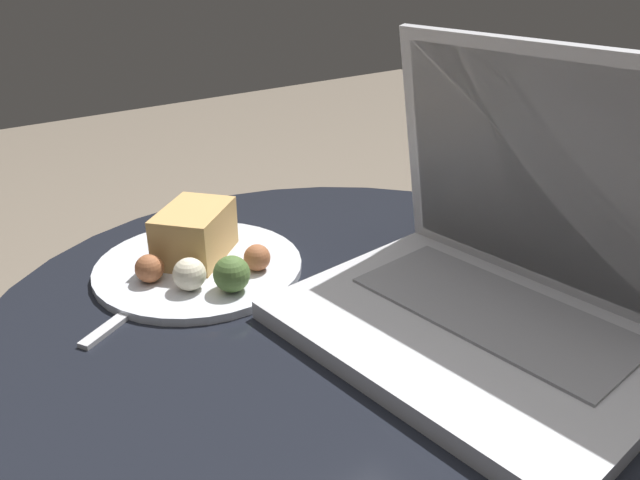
{
  "coord_description": "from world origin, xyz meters",
  "views": [
    {
      "loc": [
        0.4,
        -0.33,
        0.84
      ],
      "look_at": [
        -0.03,
        -0.01,
        0.58
      ],
      "focal_mm": 35.0,
      "sensor_mm": 36.0,
      "label": 1
    }
  ],
  "objects": [
    {
      "name": "napkin",
      "position": [
        -0.17,
        -0.06,
        0.51
      ],
      "size": [
        0.18,
        0.16,
        0.0
      ],
      "color": "white",
      "rests_on": "table"
    },
    {
      "name": "laptop",
      "position": [
        0.1,
        0.09,
        0.56
      ],
      "size": [
        0.34,
        0.27,
        0.26
      ],
      "color": "silver",
      "rests_on": "table"
    },
    {
      "name": "snack_plate",
      "position": [
        -0.16,
        -0.07,
        0.53
      ],
      "size": [
        0.23,
        0.23,
        0.07
      ],
      "color": "silver",
      "rests_on": "table"
    },
    {
      "name": "table",
      "position": [
        0.0,
        0.0,
        0.38
      ],
      "size": [
        0.7,
        0.7,
        0.51
      ],
      "color": "black",
      "rests_on": "ground_plane"
    },
    {
      "name": "beer_glass",
      "position": [
        -0.04,
        0.2,
        0.62
      ],
      "size": [
        0.07,
        0.07,
        0.21
      ],
      "color": "gold",
      "rests_on": "table"
    },
    {
      "name": "fork",
      "position": [
        -0.14,
        -0.13,
        0.52
      ],
      "size": [
        0.1,
        0.17,
        0.0
      ],
      "color": "silver",
      "rests_on": "table"
    }
  ]
}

